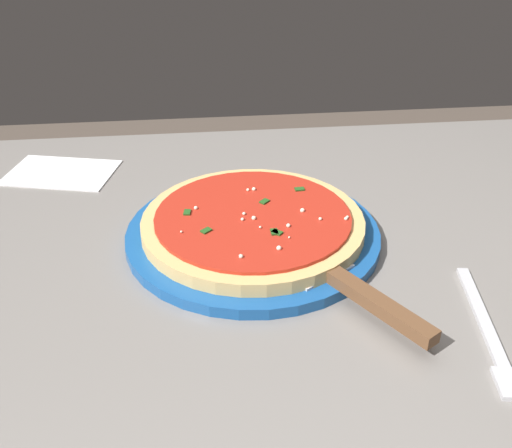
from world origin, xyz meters
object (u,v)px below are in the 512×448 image
Objects in this scene: pizza_server at (349,287)px; napkin_folded_right at (61,173)px; fork at (489,334)px; serving_plate at (256,233)px; pizza at (256,222)px.

pizza_server reaches higher than napkin_folded_right.
fork is at bearing 150.80° from pizza_server.
pizza_server is 1.13× the size of fork.
serving_plate is at bearing -44.35° from fork.
serving_plate is at bearing -63.57° from pizza.
pizza is at bearing -44.34° from fork.
pizza_server is (-0.08, 0.13, 0.01)m from serving_plate.
pizza_server is 1.37× the size of napkin_folded_right.
pizza is 0.34m from napkin_folded_right.
napkin_folded_right is at bearing -40.93° from fork.
serving_plate is at bearing -58.03° from pizza_server.
pizza is 1.74× the size of napkin_folded_right.
pizza_server is 0.49m from napkin_folded_right.
fork is (-0.20, 0.20, -0.00)m from serving_plate.
serving_plate is 0.02m from pizza.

